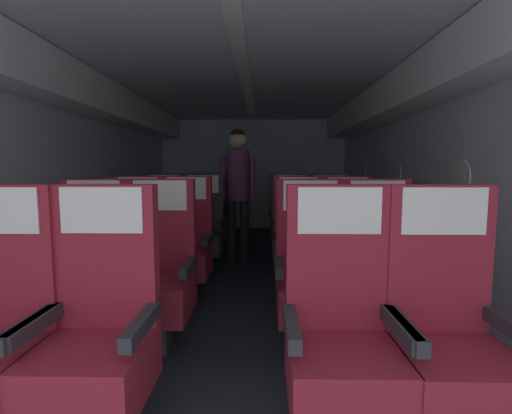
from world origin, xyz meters
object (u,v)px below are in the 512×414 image
Objects in this scene: seat_e_right_aisle at (319,220)px; seat_b_left_window at (91,276)px; seat_b_right_aisle at (379,278)px; seat_c_right_aisle at (348,249)px; seat_c_left_window at (136,247)px; seat_e_left_aisle at (213,220)px; seat_d_left_aisle at (203,231)px; seat_a_right_aisle at (448,342)px; seat_c_right_window at (299,248)px; seat_a_left_aisle at (97,338)px; seat_e_right_window at (286,220)px; flight_attendant at (238,181)px; seat_b_right_window at (311,277)px; seat_d_left_window at (163,231)px; seat_e_left_window at (181,220)px; seat_d_right_aisle at (330,231)px; seat_c_left_aisle at (186,248)px; seat_b_left_aisle at (158,277)px; seat_a_right_window at (341,340)px; seat_d_right_window at (291,231)px.

seat_b_left_window is at bearing -125.14° from seat_e_right_aisle.
seat_c_right_aisle is (0.00, 0.90, 0.00)m from seat_b_right_aisle.
seat_c_left_window is 1.00× the size of seat_e_left_aisle.
seat_c_left_window and seat_d_left_aisle have the same top height.
seat_c_right_aisle is at bearing 90.11° from seat_a_right_aisle.
seat_a_left_aisle is at bearing -119.54° from seat_c_right_window.
seat_c_right_aisle is at bearing -32.40° from seat_d_left_aisle.
seat_e_right_window is 0.67× the size of flight_attendant.
seat_c_right_window is 2.07m from seat_e_left_aisle.
seat_c_left_window is (-1.46, 0.90, 0.00)m from seat_b_right_window.
seat_b_right_window is at bearing -60.99° from seat_d_left_aisle.
seat_c_right_window is 1.00× the size of seat_e_right_aisle.
seat_e_right_aisle is at bearing -0.15° from seat_e_right_window.
seat_e_left_window is (0.01, 0.91, 0.00)m from seat_d_left_window.
seat_b_right_aisle is 0.90m from seat_c_right_aisle.
seat_d_right_aisle is (0.45, 1.81, 0.00)m from seat_b_right_window.
flight_attendant is (0.38, 0.43, 0.56)m from seat_d_left_aisle.
seat_a_right_aisle is at bearing -83.77° from flight_attendant.
seat_c_right_window is at bearing -89.95° from seat_e_right_window.
seat_b_right_window is 3.08m from seat_e_left_window.
seat_a_left_aisle and seat_b_left_window have the same top height.
seat_a_right_aisle is 2.32m from seat_c_left_aisle.
seat_b_right_aisle is 1.00× the size of seat_d_right_aisle.
seat_c_left_aisle is at bearing 179.59° from seat_c_right_aisle.
seat_b_left_window is at bearing 178.94° from seat_b_left_aisle.
seat_e_left_window is (-1.46, 3.62, 0.00)m from seat_a_right_window.
seat_a_right_window is at bearing -91.16° from flight_attendant.
seat_b_left_window is 0.90m from seat_c_left_window.
seat_b_left_window and seat_e_right_aisle have the same top height.
seat_a_right_window is at bearing -41.40° from seat_b_left_aisle.
seat_b_left_aisle is 1.00× the size of seat_c_right_window.
seat_b_right_window is at bearing -51.21° from seat_d_left_window.
flight_attendant is (-0.63, -0.48, 0.56)m from seat_e_right_window.
seat_d_left_aisle is at bearing -0.50° from seat_d_left_window.
seat_d_left_window is 1.00× the size of seat_d_right_aisle.
seat_c_right_window is 1.00× the size of seat_e_left_window.
seat_b_right_window is at bearing -41.67° from seat_c_left_aisle.
seat_c_left_aisle is 0.67× the size of flight_attendant.
flight_attendant is at bearing -51.39° from seat_e_left_aisle.
seat_c_left_window is at bearing 90.21° from seat_b_left_window.
seat_d_right_window is at bearing 0.53° from seat_d_left_aisle.
seat_b_left_window and seat_d_right_window have the same top height.
seat_a_left_aisle is at bearing -63.91° from seat_b_left_window.
seat_d_right_window and seat_e_right_window have the same top height.
seat_b_right_aisle is 2.63m from seat_d_left_window.
seat_b_right_aisle is 1.00× the size of seat_c_left_aisle.
seat_a_right_aisle is 1.00× the size of seat_d_left_window.
seat_d_right_aisle is (1.46, 0.91, 0.00)m from seat_c_left_aisle.
seat_b_right_aisle is 1.82m from seat_d_right_aisle.
seat_b_right_aisle is (0.43, 0.89, 0.00)m from seat_a_right_window.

